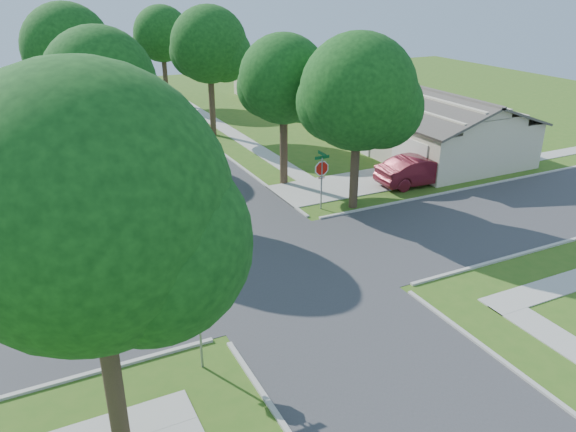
% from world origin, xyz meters
% --- Properties ---
extents(ground, '(100.00, 100.00, 0.00)m').
position_xyz_m(ground, '(0.00, 0.00, 0.00)').
color(ground, '#355D19').
rests_on(ground, ground).
extents(road_ns, '(7.00, 100.00, 0.02)m').
position_xyz_m(road_ns, '(0.00, 0.00, 0.00)').
color(road_ns, '#333335').
rests_on(road_ns, ground).
extents(sidewalk_ne, '(1.20, 40.00, 0.04)m').
position_xyz_m(sidewalk_ne, '(6.10, 26.00, 0.02)').
color(sidewalk_ne, '#9E9B91').
rests_on(sidewalk_ne, ground).
extents(sidewalk_nw, '(1.20, 40.00, 0.04)m').
position_xyz_m(sidewalk_nw, '(-6.10, 26.00, 0.02)').
color(sidewalk_nw, '#9E9B91').
rests_on(sidewalk_nw, ground).
extents(driveway, '(8.80, 3.60, 0.05)m').
position_xyz_m(driveway, '(7.90, 7.10, 0.03)').
color(driveway, '#9E9B91').
rests_on(driveway, ground).
extents(stop_sign_sw, '(1.05, 0.80, 2.98)m').
position_xyz_m(stop_sign_sw, '(-4.70, -4.70, 2.03)').
color(stop_sign_sw, gray).
rests_on(stop_sign_sw, ground).
extents(stop_sign_ne, '(1.05, 0.80, 2.98)m').
position_xyz_m(stop_sign_ne, '(4.70, 4.70, 2.03)').
color(stop_sign_ne, gray).
rests_on(stop_sign_ne, ground).
extents(tree_e_near, '(4.97, 4.80, 8.28)m').
position_xyz_m(tree_e_near, '(4.75, 9.01, 5.64)').
color(tree_e_near, '#38281C').
rests_on(tree_e_near, ground).
extents(tree_e_mid, '(5.59, 5.40, 9.21)m').
position_xyz_m(tree_e_mid, '(4.76, 21.01, 6.25)').
color(tree_e_mid, '#38281C').
rests_on(tree_e_mid, ground).
extents(tree_e_far, '(5.17, 5.00, 8.72)m').
position_xyz_m(tree_e_far, '(4.75, 34.01, 5.98)').
color(tree_e_far, '#38281C').
rests_on(tree_e_far, ground).
extents(tree_w_near, '(5.38, 5.20, 8.97)m').
position_xyz_m(tree_w_near, '(-4.64, 9.01, 6.12)').
color(tree_w_near, '#38281C').
rests_on(tree_w_near, ground).
extents(tree_w_mid, '(5.80, 5.60, 9.56)m').
position_xyz_m(tree_w_mid, '(-4.64, 21.01, 6.49)').
color(tree_w_mid, '#38281C').
rests_on(tree_w_mid, ground).
extents(tree_w_far, '(4.76, 4.60, 8.04)m').
position_xyz_m(tree_w_far, '(-4.65, 34.01, 5.51)').
color(tree_w_far, '#38281C').
rests_on(tree_w_far, ground).
extents(tree_sw_corner, '(6.21, 6.00, 9.55)m').
position_xyz_m(tree_sw_corner, '(-7.44, -6.99, 6.26)').
color(tree_sw_corner, '#38281C').
rests_on(tree_sw_corner, ground).
extents(tree_ne_corner, '(5.80, 5.60, 8.66)m').
position_xyz_m(tree_ne_corner, '(6.36, 4.21, 5.59)').
color(tree_ne_corner, '#38281C').
rests_on(tree_ne_corner, ground).
extents(house_ne_near, '(8.42, 13.60, 4.23)m').
position_xyz_m(house_ne_near, '(15.99, 11.00, 1.52)').
color(house_ne_near, '#BEAF96').
rests_on(house_ne_near, ground).
extents(house_ne_far, '(8.42, 13.60, 4.23)m').
position_xyz_m(house_ne_far, '(15.99, 29.00, 1.52)').
color(house_ne_far, '#BEAF96').
rests_on(house_ne_far, ground).
extents(car_driveway, '(5.07, 1.96, 1.65)m').
position_xyz_m(car_driveway, '(11.50, 5.50, 0.82)').
color(car_driveway, '#5B121D').
rests_on(car_driveway, ground).
extents(car_curb_east, '(2.18, 4.91, 1.64)m').
position_xyz_m(car_curb_east, '(1.20, 30.89, 0.82)').
color(car_curb_east, black).
rests_on(car_curb_east, ground).
extents(car_curb_west, '(2.26, 4.59, 1.29)m').
position_xyz_m(car_curb_west, '(-2.40, 36.89, 0.64)').
color(car_curb_west, black).
rests_on(car_curb_west, ground).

